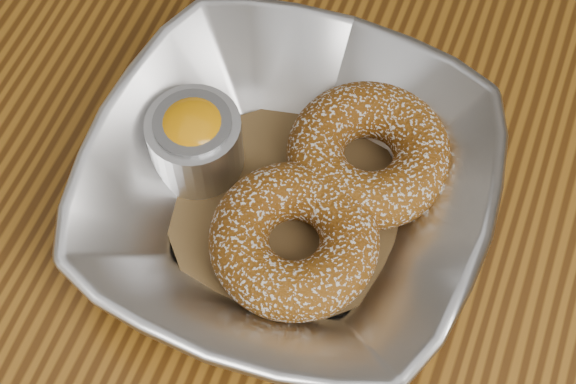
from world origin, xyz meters
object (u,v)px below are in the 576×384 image
(ramekin, at_px, (195,140))
(donut_front, at_px, (294,240))
(donut_back, at_px, (369,154))
(serving_bowl, at_px, (288,193))
(table, at_px, (372,251))

(ramekin, bearing_deg, donut_front, -25.98)
(donut_back, bearing_deg, serving_bowl, -129.63)
(serving_bowl, height_order, donut_back, serving_bowl)
(ramekin, bearing_deg, table, 15.09)
(donut_front, bearing_deg, serving_bowl, 117.77)
(donut_front, height_order, ramekin, ramekin)
(table, distance_m, donut_front, 0.15)
(table, distance_m, ramekin, 0.18)
(serving_bowl, height_order, ramekin, ramekin)
(table, distance_m, serving_bowl, 0.14)
(table, bearing_deg, ramekin, -164.91)
(serving_bowl, bearing_deg, table, 40.63)
(donut_back, distance_m, ramekin, 0.10)
(table, xyz_separation_m, serving_bowl, (-0.05, -0.04, 0.13))
(table, height_order, donut_back, donut_back)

